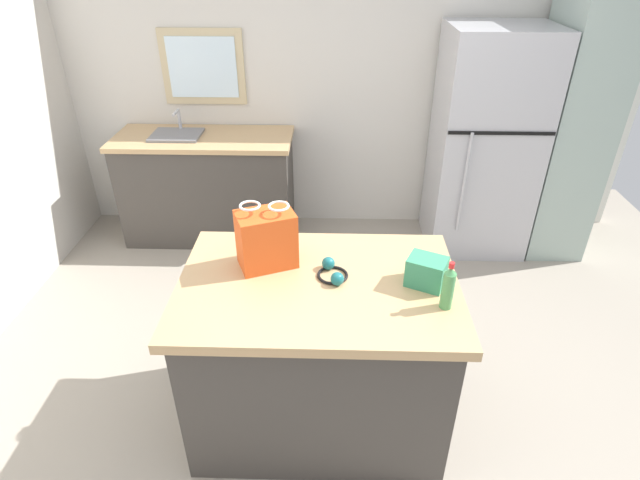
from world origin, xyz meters
TOP-DOWN VIEW (x-y plane):
  - ground at (0.00, 0.00)m, footprint 5.80×5.80m
  - back_wall at (-0.02, 2.22)m, footprint 4.83×0.13m
  - kitchen_island at (-0.18, -0.14)m, footprint 1.33×0.91m
  - refrigerator at (1.09, 1.80)m, footprint 0.78×0.71m
  - tall_cabinet at (1.73, 1.80)m, footprint 0.46×0.64m
  - sink_counter at (-1.20, 1.85)m, footprint 1.46×0.61m
  - shopping_bag at (-0.43, 0.01)m, footprint 0.32×0.27m
  - small_box at (0.32, -0.14)m, footprint 0.21×0.19m
  - bottle at (0.39, -0.31)m, footprint 0.05×0.05m
  - ear_defenders at (-0.11, -0.09)m, footprint 0.19×0.19m

SIDE VIEW (x-z plane):
  - ground at x=0.00m, z-range 0.00..0.00m
  - kitchen_island at x=-0.18m, z-range 0.00..0.93m
  - sink_counter at x=-1.20m, z-range -0.08..1.02m
  - refrigerator at x=1.09m, z-range 0.00..1.79m
  - ear_defenders at x=-0.11m, z-range 0.91..0.98m
  - small_box at x=0.32m, z-range 0.92..1.07m
  - bottle at x=0.39m, z-range 0.91..1.15m
  - shopping_bag at x=-0.43m, z-range 0.90..1.24m
  - tall_cabinet at x=1.73m, z-range 0.00..2.25m
  - back_wall at x=-0.02m, z-range 0.00..2.61m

